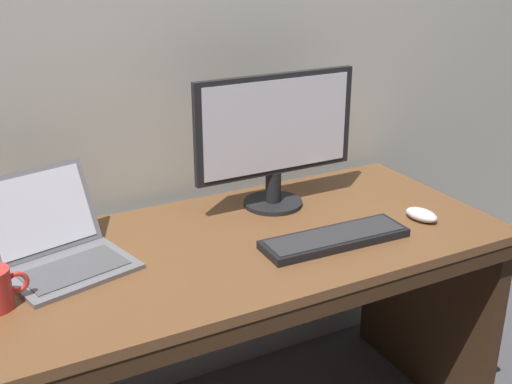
{
  "coord_description": "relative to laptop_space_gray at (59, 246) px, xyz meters",
  "views": [
    {
      "loc": [
        -0.69,
        -1.51,
        1.58
      ],
      "look_at": [
        0.11,
        0.0,
        0.9
      ],
      "focal_mm": 45.1,
      "sensor_mm": 36.0,
      "label": 1
    }
  ],
  "objects": [
    {
      "name": "computer_mouse",
      "position": [
        1.05,
        -0.24,
        -0.03
      ],
      "size": [
        0.09,
        0.12,
        0.04
      ],
      "primitive_type": "ellipsoid",
      "rotation": [
        0.0,
        0.0,
        0.23
      ],
      "color": "white",
      "rests_on": "desk"
    },
    {
      "name": "desk",
      "position": [
        0.43,
        -0.1,
        -0.29
      ],
      "size": [
        1.67,
        0.71,
        0.76
      ],
      "color": "brown",
      "rests_on": "ground"
    },
    {
      "name": "wired_keyboard",
      "position": [
        0.72,
        -0.24,
        -0.04
      ],
      "size": [
        0.44,
        0.14,
        0.03
      ],
      "color": "black",
      "rests_on": "desk"
    },
    {
      "name": "external_monitor",
      "position": [
        0.7,
        0.08,
        0.18
      ],
      "size": [
        0.55,
        0.19,
        0.43
      ],
      "color": "black",
      "rests_on": "desk"
    },
    {
      "name": "laptop_space_gray",
      "position": [
        0.0,
        0.0,
        0.0
      ],
      "size": [
        0.37,
        0.39,
        0.23
      ],
      "color": "slate",
      "rests_on": "desk"
    }
  ]
}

